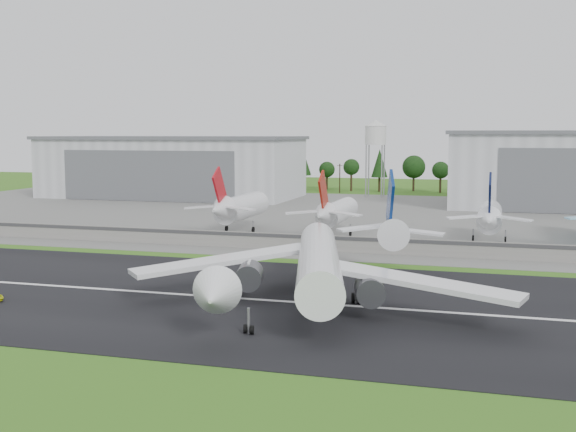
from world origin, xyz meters
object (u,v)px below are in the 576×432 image
(main_airliner, at_px, (317,271))
(parked_jet_red_b, at_px, (335,212))
(parked_jet_navy, at_px, (490,217))
(parked_jet_red_a, at_px, (238,207))

(main_airliner, height_order, parked_jet_red_b, main_airliner)
(main_airliner, bearing_deg, parked_jet_navy, -123.00)
(parked_jet_red_b, bearing_deg, main_airliner, -79.48)
(parked_jet_red_b, height_order, parked_jet_navy, parked_jet_navy)
(main_airliner, relative_size, parked_jet_red_a, 1.87)
(parked_jet_red_a, relative_size, parked_jet_navy, 1.00)
(main_airliner, height_order, parked_jet_navy, main_airliner)
(parked_jet_red_b, relative_size, parked_jet_navy, 1.00)
(parked_jet_red_a, xyz_separation_m, parked_jet_red_b, (24.30, -0.07, -0.42))
(parked_jet_red_b, bearing_deg, parked_jet_navy, 0.02)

